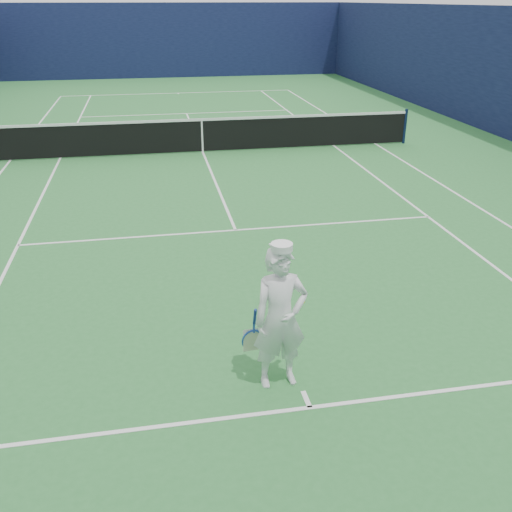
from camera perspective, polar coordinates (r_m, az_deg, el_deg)
The scene contains 5 objects.
ground at distance 17.41m, azimuth -5.34°, elevation 10.28°, with size 80.00×80.00×0.00m, color #2C7435.
court_markings at distance 17.41m, azimuth -5.34°, elevation 10.29°, with size 11.03×23.83×0.01m.
windscreen_fence at distance 17.04m, azimuth -5.61°, elevation 16.81°, with size 20.12×36.12×4.00m.
tennis_net at distance 17.29m, azimuth -5.41°, elevation 12.06°, with size 12.88×0.09×1.07m.
tennis_player at distance 6.55m, azimuth 2.43°, elevation -6.22°, with size 0.78×0.47×1.81m.
Camera 1 is at (-1.55, -16.82, 4.21)m, focal length 40.00 mm.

